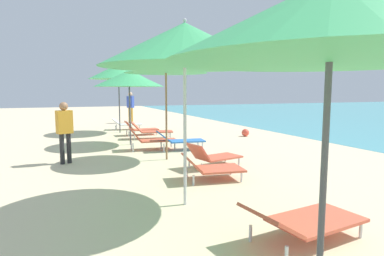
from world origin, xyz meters
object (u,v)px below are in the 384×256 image
(lounger_fourth_inland, at_px, (213,156))
(person_walking_near, at_px, (130,104))
(lounger_farthest_inland, at_px, (141,128))
(umbrella_second, at_px, (331,20))
(umbrella_fourth, at_px, (166,64))
(person_walking_mid, at_px, (65,127))
(lounger_farthest_shoreside, at_px, (127,124))
(lounger_third_shoreside, at_px, (212,167))
(umbrella_fifth, at_px, (129,79))
(umbrella_third, at_px, (185,45))
(umbrella_farthest, at_px, (118,72))
(lounger_second_shoreside, at_px, (303,220))
(lounger_fourth_shoreside, at_px, (180,140))
(lounger_fifth_shoreside, at_px, (151,130))
(beach_ball, at_px, (245,133))
(lounger_fifth_inland, at_px, (151,139))

(lounger_fourth_inland, xyz_separation_m, person_walking_near, (0.22, 11.37, 0.80))
(lounger_farthest_inland, bearing_deg, person_walking_near, 83.02)
(umbrella_second, distance_m, umbrella_fourth, 6.23)
(umbrella_fourth, bearing_deg, person_walking_mid, 169.11)
(umbrella_fourth, relative_size, lounger_farthest_shoreside, 1.93)
(lounger_third_shoreside, bearing_deg, umbrella_fifth, 106.24)
(lounger_fourth_inland, bearing_deg, umbrella_third, -138.10)
(umbrella_farthest, bearing_deg, lounger_second_shoreside, -87.87)
(lounger_fourth_shoreside, xyz_separation_m, umbrella_farthest, (-1.04, 4.91, 2.31))
(lounger_farthest_inland, bearing_deg, umbrella_third, -98.20)
(lounger_fifth_shoreside, relative_size, umbrella_farthest, 0.54)
(beach_ball, bearing_deg, lounger_fifth_inland, -161.07)
(lounger_third_shoreside, relative_size, person_walking_mid, 0.84)
(umbrella_fifth, distance_m, lounger_farthest_shoreside, 4.76)
(person_walking_near, bearing_deg, lounger_third_shoreside, 41.13)
(lounger_fourth_shoreside, distance_m, lounger_fifth_shoreside, 2.66)
(umbrella_second, distance_m, lounger_fifth_shoreside, 10.26)
(lounger_fourth_shoreside, height_order, lounger_farthest_inland, lounger_fourth_shoreside)
(lounger_fourth_shoreside, height_order, lounger_farthest_shoreside, lounger_fourth_shoreside)
(umbrella_third, distance_m, lounger_third_shoreside, 2.70)
(umbrella_third, distance_m, lounger_fifth_shoreside, 7.58)
(lounger_farthest_inland, relative_size, person_walking_near, 0.77)
(lounger_fifth_inland, xyz_separation_m, lounger_farthest_inland, (0.41, 3.38, -0.06))
(lounger_fourth_shoreside, xyz_separation_m, umbrella_fifth, (-1.22, 1.58, 1.89))
(lounger_fifth_inland, bearing_deg, person_walking_mid, -151.65)
(umbrella_third, bearing_deg, umbrella_second, -89.11)
(lounger_fifth_shoreside, distance_m, lounger_fifth_inland, 2.29)
(lounger_fifth_shoreside, bearing_deg, beach_ball, -0.21)
(umbrella_fifth, relative_size, umbrella_farthest, 0.84)
(lounger_fifth_shoreside, xyz_separation_m, umbrella_farthest, (-0.80, 2.26, 2.31))
(umbrella_fifth, height_order, umbrella_farthest, umbrella_farthest)
(lounger_fourth_inland, relative_size, lounger_farthest_shoreside, 0.96)
(umbrella_second, height_order, person_walking_near, umbrella_second)
(lounger_fifth_shoreside, bearing_deg, umbrella_farthest, 121.25)
(lounger_second_shoreside, xyz_separation_m, umbrella_fourth, (-0.16, 5.04, 2.23))
(lounger_farthest_shoreside, bearing_deg, umbrella_second, -81.48)
(lounger_fifth_inland, distance_m, umbrella_farthest, 5.05)
(umbrella_fourth, xyz_separation_m, lounger_farthest_inland, (0.41, 4.96, -2.21))
(lounger_third_shoreside, distance_m, lounger_fifth_inland, 3.79)
(lounger_fifth_shoreside, relative_size, lounger_farthest_inland, 1.22)
(umbrella_fifth, xyz_separation_m, lounger_fifth_inland, (0.43, -1.15, -1.88))
(lounger_fourth_shoreside, xyz_separation_m, person_walking_near, (0.23, 9.04, 0.75))
(lounger_fifth_shoreside, xyz_separation_m, lounger_fifth_inland, (-0.55, -2.22, 0.01))
(umbrella_second, bearing_deg, lounger_farthest_inland, 84.40)
(person_walking_mid, relative_size, beach_ball, 5.16)
(lounger_second_shoreside, xyz_separation_m, lounger_farthest_shoreside, (0.06, 12.08, 0.02))
(person_walking_mid, bearing_deg, person_walking_near, -38.98)
(lounger_second_shoreside, xyz_separation_m, umbrella_farthest, (-0.41, 11.11, 2.37))
(lounger_fourth_inland, height_order, lounger_fifth_inland, lounger_fifth_inland)
(lounger_fourth_inland, bearing_deg, lounger_farthest_inland, 80.64)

